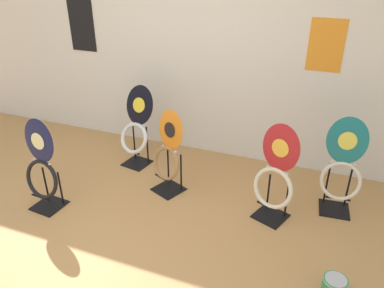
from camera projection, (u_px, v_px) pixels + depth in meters
ground_plane at (94, 260)px, 3.05m from camera, size 14.00×14.00×0.00m
wall_back at (189, 44)px, 4.22m from camera, size 8.00×0.07×2.60m
toilet_seat_display_navy_moon at (42, 168)px, 3.50m from camera, size 0.40×0.30×0.92m
toilet_seat_display_crimson_swirl at (275, 178)px, 3.36m from camera, size 0.42×0.36×0.94m
toilet_seat_display_teal_sax at (342, 169)px, 3.45m from camera, size 0.38×0.30×0.94m
toilet_seat_display_orange_sun at (168, 153)px, 3.76m from camera, size 0.39×0.37×0.89m
toilet_seat_display_jazz_black at (136, 130)px, 4.25m from camera, size 0.42×0.39×0.92m
paint_can at (334, 286)px, 2.72m from camera, size 0.18×0.18×0.15m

